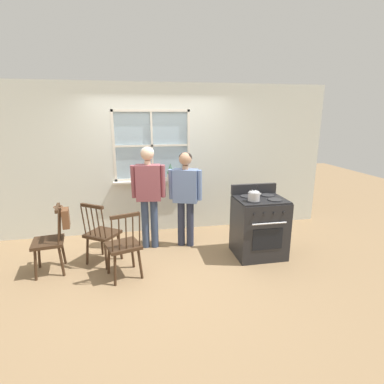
{
  "coord_description": "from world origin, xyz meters",
  "views": [
    {
      "loc": [
        -0.42,
        -4.06,
        2.17
      ],
      "look_at": [
        0.42,
        0.32,
        1.0
      ],
      "focal_mm": 28.0,
      "sensor_mm": 36.0,
      "label": 1
    }
  ],
  "objects_px": {
    "chair_by_window": "(50,242)",
    "chair_near_wall": "(102,235)",
    "chair_center_cluster": "(124,247)",
    "handbag": "(65,218)",
    "stove": "(259,226)",
    "person_elderly_left": "(149,188)",
    "kettle": "(254,195)",
    "potted_plant": "(170,175)",
    "person_teen_center": "(185,190)"
  },
  "relations": [
    {
      "from": "chair_by_window",
      "to": "chair_center_cluster",
      "type": "relative_size",
      "value": 1.0
    },
    {
      "from": "stove",
      "to": "potted_plant",
      "type": "relative_size",
      "value": 3.38
    },
    {
      "from": "chair_center_cluster",
      "to": "handbag",
      "type": "distance_m",
      "value": 0.93
    },
    {
      "from": "chair_center_cluster",
      "to": "stove",
      "type": "distance_m",
      "value": 2.07
    },
    {
      "from": "chair_by_window",
      "to": "kettle",
      "type": "xyz_separation_m",
      "value": [
        2.89,
        -0.18,
        0.58
      ]
    },
    {
      "from": "chair_near_wall",
      "to": "person_teen_center",
      "type": "distance_m",
      "value": 1.46
    },
    {
      "from": "chair_near_wall",
      "to": "chair_center_cluster",
      "type": "bearing_deg",
      "value": 159.07
    },
    {
      "from": "kettle",
      "to": "chair_near_wall",
      "type": "bearing_deg",
      "value": 171.8
    },
    {
      "from": "chair_center_cluster",
      "to": "potted_plant",
      "type": "distance_m",
      "value": 1.89
    },
    {
      "from": "chair_near_wall",
      "to": "chair_center_cluster",
      "type": "height_order",
      "value": "same"
    },
    {
      "from": "person_teen_center",
      "to": "stove",
      "type": "distance_m",
      "value": 1.3
    },
    {
      "from": "chair_near_wall",
      "to": "kettle",
      "type": "xyz_separation_m",
      "value": [
        2.21,
        -0.32,
        0.58
      ]
    },
    {
      "from": "person_teen_center",
      "to": "kettle",
      "type": "relative_size",
      "value": 6.39
    },
    {
      "from": "chair_center_cluster",
      "to": "chair_by_window",
      "type": "bearing_deg",
      "value": -36.91
    },
    {
      "from": "chair_center_cluster",
      "to": "kettle",
      "type": "xyz_separation_m",
      "value": [
        1.88,
        0.16,
        0.58
      ]
    },
    {
      "from": "chair_by_window",
      "to": "person_teen_center",
      "type": "xyz_separation_m",
      "value": [
        2.0,
        0.51,
        0.51
      ]
    },
    {
      "from": "chair_by_window",
      "to": "person_teen_center",
      "type": "height_order",
      "value": "person_teen_center"
    },
    {
      "from": "handbag",
      "to": "chair_center_cluster",
      "type": "bearing_deg",
      "value": -25.7
    },
    {
      "from": "person_elderly_left",
      "to": "person_teen_center",
      "type": "distance_m",
      "value": 0.6
    },
    {
      "from": "stove",
      "to": "handbag",
      "type": "xyz_separation_m",
      "value": [
        -2.83,
        0.08,
        0.31
      ]
    },
    {
      "from": "person_teen_center",
      "to": "chair_near_wall",
      "type": "bearing_deg",
      "value": -144.34
    },
    {
      "from": "chair_by_window",
      "to": "person_elderly_left",
      "type": "height_order",
      "value": "person_elderly_left"
    },
    {
      "from": "person_teen_center",
      "to": "kettle",
      "type": "xyz_separation_m",
      "value": [
        0.89,
        -0.69,
        0.06
      ]
    },
    {
      "from": "chair_center_cluster",
      "to": "stove",
      "type": "relative_size",
      "value": 0.88
    },
    {
      "from": "chair_by_window",
      "to": "chair_near_wall",
      "type": "height_order",
      "value": "same"
    },
    {
      "from": "chair_by_window",
      "to": "kettle",
      "type": "bearing_deg",
      "value": 78.15
    },
    {
      "from": "person_teen_center",
      "to": "handbag",
      "type": "relative_size",
      "value": 5.14
    },
    {
      "from": "kettle",
      "to": "handbag",
      "type": "distance_m",
      "value": 2.68
    },
    {
      "from": "chair_near_wall",
      "to": "kettle",
      "type": "distance_m",
      "value": 2.31
    },
    {
      "from": "person_elderly_left",
      "to": "stove",
      "type": "relative_size",
      "value": 1.54
    },
    {
      "from": "chair_near_wall",
      "to": "stove",
      "type": "xyz_separation_m",
      "value": [
        2.38,
        -0.19,
        0.03
      ]
    },
    {
      "from": "chair_near_wall",
      "to": "potted_plant",
      "type": "bearing_deg",
      "value": -102.02
    },
    {
      "from": "chair_center_cluster",
      "to": "potted_plant",
      "type": "height_order",
      "value": "potted_plant"
    },
    {
      "from": "person_teen_center",
      "to": "stove",
      "type": "relative_size",
      "value": 1.46
    },
    {
      "from": "chair_by_window",
      "to": "stove",
      "type": "height_order",
      "value": "stove"
    },
    {
      "from": "handbag",
      "to": "person_elderly_left",
      "type": "bearing_deg",
      "value": 24.04
    },
    {
      "from": "chair_center_cluster",
      "to": "person_teen_center",
      "type": "xyz_separation_m",
      "value": [
        0.99,
        0.85,
        0.51
      ]
    },
    {
      "from": "chair_by_window",
      "to": "potted_plant",
      "type": "distance_m",
      "value": 2.31
    },
    {
      "from": "potted_plant",
      "to": "handbag",
      "type": "relative_size",
      "value": 1.05
    },
    {
      "from": "chair_near_wall",
      "to": "kettle",
      "type": "relative_size",
      "value": 3.85
    },
    {
      "from": "handbag",
      "to": "potted_plant",
      "type": "bearing_deg",
      "value": 36.75
    },
    {
      "from": "person_elderly_left",
      "to": "potted_plant",
      "type": "distance_m",
      "value": 0.81
    },
    {
      "from": "chair_by_window",
      "to": "person_teen_center",
      "type": "relative_size",
      "value": 0.6
    },
    {
      "from": "person_elderly_left",
      "to": "handbag",
      "type": "xyz_separation_m",
      "value": [
        -1.17,
        -0.52,
        -0.24
      ]
    },
    {
      "from": "handbag",
      "to": "stove",
      "type": "bearing_deg",
      "value": -1.63
    },
    {
      "from": "person_elderly_left",
      "to": "stove",
      "type": "xyz_separation_m",
      "value": [
        1.65,
        -0.6,
        -0.55
      ]
    },
    {
      "from": "chair_near_wall",
      "to": "handbag",
      "type": "height_order",
      "value": "same"
    },
    {
      "from": "chair_by_window",
      "to": "person_elderly_left",
      "type": "xyz_separation_m",
      "value": [
        1.41,
        0.56,
        0.57
      ]
    },
    {
      "from": "person_teen_center",
      "to": "handbag",
      "type": "xyz_separation_m",
      "value": [
        -1.77,
        -0.48,
        -0.18
      ]
    },
    {
      "from": "kettle",
      "to": "potted_plant",
      "type": "relative_size",
      "value": 0.77
    }
  ]
}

